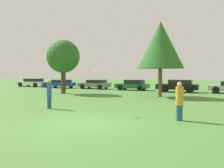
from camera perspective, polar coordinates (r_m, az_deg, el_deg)
The scene contains 11 objects.
ground_plane at distance 10.12m, azimuth -6.83°, elevation -9.36°, with size 120.00×120.00×0.00m, color #477A33.
person_thrower at distance 14.54m, azimuth -14.62°, elevation -2.12°, with size 0.29×0.29×1.73m.
person_catcher at distance 11.00m, azimuth 15.63°, elevation -3.91°, with size 0.33×0.33×1.71m.
frisbee at distance 12.32m, azimuth -4.16°, elevation 3.04°, with size 0.25×0.24×0.12m.
tree_0 at distance 24.57m, azimuth -11.47°, elevation 6.32°, with size 3.28×3.28×5.34m.
tree_1 at distance 21.32m, azimuth 11.37°, elevation 8.98°, with size 4.01×4.01×6.46m.
parked_car_white at distance 37.35m, azimuth -18.33°, elevation 0.38°, with size 4.54×1.89×1.20m.
parked_car_blue at distance 33.62m, azimuth -12.25°, elevation 0.15°, with size 4.26×2.05×1.11m.
parked_car_grey at distance 31.07m, azimuth -4.08°, elevation -0.00°, with size 4.03×2.02×1.16m.
parked_car_green at distance 28.79m, azimuth 4.91°, elevation -0.17°, with size 3.93×1.93×1.24m.
parked_car_black at distance 26.71m, azimuth 15.35°, elevation -0.35°, with size 4.36×1.86×1.33m.
Camera 1 is at (5.18, -8.42, 2.13)m, focal length 38.72 mm.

